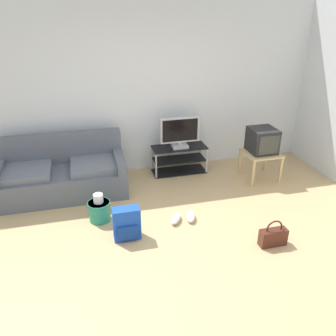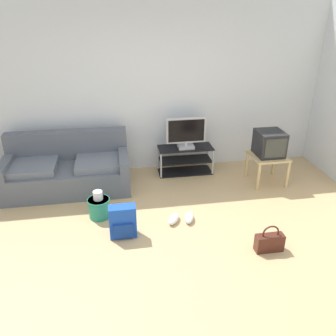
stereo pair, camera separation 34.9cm
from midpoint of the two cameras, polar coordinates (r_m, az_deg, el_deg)
The scene contains 11 objects.
ground_plane at distance 4.08m, azimuth 2.29°, elevation -14.46°, with size 9.00×9.80×0.02m, color tan.
wall_back at distance 5.69m, azimuth -2.49°, elevation 12.66°, with size 9.00×0.10×2.70m, color silver.
couch at distance 5.46m, azimuth -14.46°, elevation -0.32°, with size 1.85×0.88×0.84m.
tv_stand at distance 5.84m, azimuth 4.56°, elevation 1.34°, with size 0.90×0.38×0.46m.
flat_tv at distance 5.64m, azimuth 4.78°, elevation 5.72°, with size 0.65×0.22×0.51m.
side_table at distance 5.71m, azimuth 17.86°, elevation 1.35°, with size 0.54×0.54×0.46m.
crt_tv at distance 5.63m, azimuth 18.14°, elevation 3.87°, with size 0.40×0.43×0.38m.
backpack at distance 4.27m, azimuth -5.14°, elevation -8.89°, with size 0.33×0.23×0.42m.
handbag at distance 4.29m, azimuth 18.71°, elevation -11.55°, with size 0.33×0.12×0.34m.
cleaning_bucket at distance 4.69m, azimuth -9.25°, elevation -6.33°, with size 0.30×0.30×0.39m.
sneakers_pair at distance 4.62m, azimuth 4.42°, elevation -8.31°, with size 0.42×0.29×0.09m.
Camera 2 is at (-0.49, -3.10, 2.60)m, focal length 36.89 mm.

